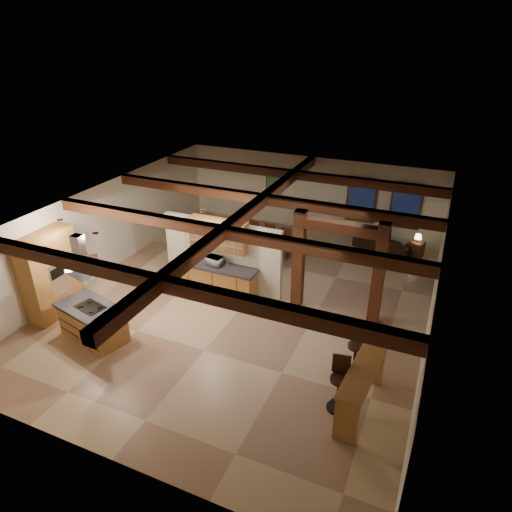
{
  "coord_description": "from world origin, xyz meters",
  "views": [
    {
      "loc": [
        4.82,
        -10.33,
        7.23
      ],
      "look_at": [
        0.11,
        0.5,
        1.29
      ],
      "focal_mm": 32.0,
      "sensor_mm": 36.0,
      "label": 1
    }
  ],
  "objects_px": {
    "dining_table": "(263,250)",
    "sofa": "(383,243)",
    "kitchen_island": "(93,322)",
    "bar_counter": "(362,382)"
  },
  "relations": [
    {
      "from": "dining_table",
      "to": "sofa",
      "type": "relative_size",
      "value": 0.83
    },
    {
      "from": "kitchen_island",
      "to": "bar_counter",
      "type": "bearing_deg",
      "value": 1.83
    },
    {
      "from": "dining_table",
      "to": "sofa",
      "type": "height_order",
      "value": "dining_table"
    },
    {
      "from": "kitchen_island",
      "to": "bar_counter",
      "type": "height_order",
      "value": "bar_counter"
    },
    {
      "from": "kitchen_island",
      "to": "sofa",
      "type": "distance_m",
      "value": 10.18
    },
    {
      "from": "bar_counter",
      "to": "kitchen_island",
      "type": "bearing_deg",
      "value": -178.17
    },
    {
      "from": "dining_table",
      "to": "sofa",
      "type": "xyz_separation_m",
      "value": [
        3.73,
        2.27,
        -0.0
      ]
    },
    {
      "from": "kitchen_island",
      "to": "bar_counter",
      "type": "xyz_separation_m",
      "value": [
        6.83,
        0.22,
        0.27
      ]
    },
    {
      "from": "dining_table",
      "to": "sofa",
      "type": "bearing_deg",
      "value": 46.49
    },
    {
      "from": "dining_table",
      "to": "kitchen_island",
      "type": "bearing_deg",
      "value": -95.18
    }
  ]
}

